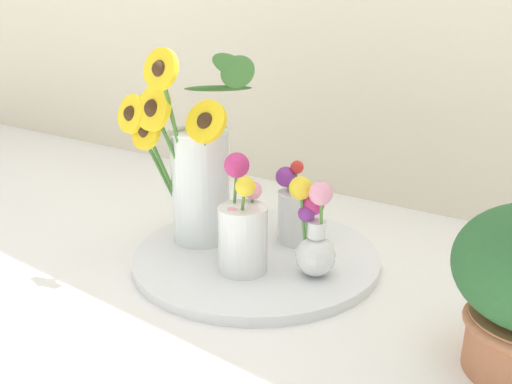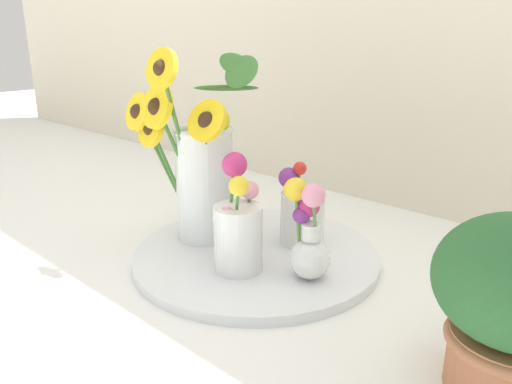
% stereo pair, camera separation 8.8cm
% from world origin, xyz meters
% --- Properties ---
extents(ground_plane, '(6.00, 6.00, 0.00)m').
position_xyz_m(ground_plane, '(0.00, 0.00, 0.00)').
color(ground_plane, white).
extents(serving_tray, '(0.45, 0.45, 0.02)m').
position_xyz_m(serving_tray, '(0.02, 0.08, 0.01)').
color(serving_tray, silver).
rests_on(serving_tray, ground_plane).
extents(mason_jar_sunflowers, '(0.25, 0.24, 0.36)m').
position_xyz_m(mason_jar_sunflowers, '(-0.10, 0.06, 0.16)').
color(mason_jar_sunflowers, silver).
rests_on(mason_jar_sunflowers, serving_tray).
extents(vase_small_center, '(0.09, 0.09, 0.19)m').
position_xyz_m(vase_small_center, '(0.04, 0.01, 0.09)').
color(vase_small_center, white).
rests_on(vase_small_center, serving_tray).
extents(vase_bulb_right, '(0.08, 0.07, 0.17)m').
position_xyz_m(vase_bulb_right, '(0.15, 0.06, 0.09)').
color(vase_bulb_right, white).
rests_on(vase_bulb_right, serving_tray).
extents(vase_small_back, '(0.08, 0.08, 0.16)m').
position_xyz_m(vase_small_back, '(0.06, 0.17, 0.08)').
color(vase_small_back, white).
rests_on(vase_small_back, serving_tray).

